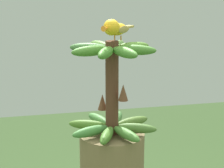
# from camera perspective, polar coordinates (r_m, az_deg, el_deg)

# --- Properties ---
(banana_bunch) EXTENTS (0.33, 0.33, 0.35)m
(banana_bunch) POSITION_cam_1_polar(r_m,az_deg,el_deg) (1.47, 0.00, -0.71)
(banana_bunch) COLOR #4C2D1E
(banana_bunch) RESTS_ON banana_tree
(perched_bird) EXTENTS (0.16, 0.15, 0.08)m
(perched_bird) POSITION_cam_1_polar(r_m,az_deg,el_deg) (1.44, 0.43, 7.90)
(perched_bird) COLOR #C68933
(perched_bird) RESTS_ON banana_bunch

